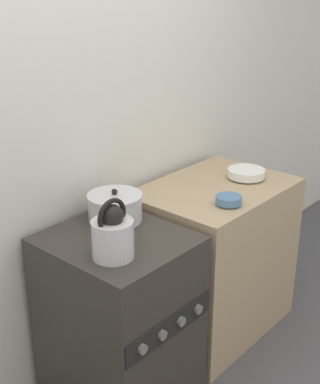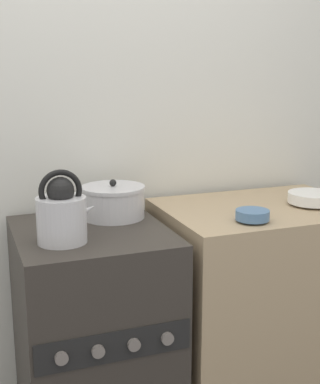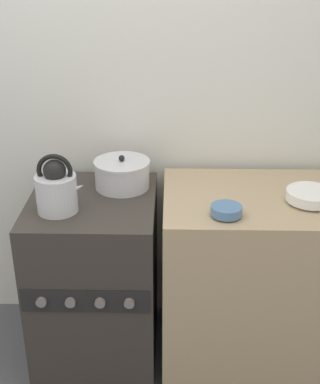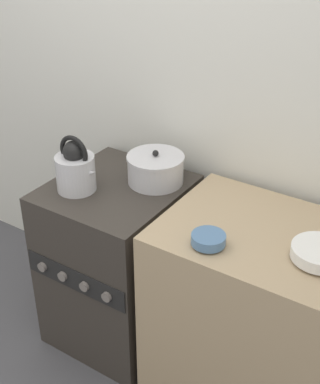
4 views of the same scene
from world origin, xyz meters
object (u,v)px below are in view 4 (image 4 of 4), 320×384
at_px(kettle, 76,169).
at_px(enamel_bowl, 320,253).
at_px(cooking_pot, 156,169).
at_px(small_ceramic_bowl, 208,239).
at_px(stove, 119,262).

relative_size(kettle, enamel_bowl, 1.26).
relative_size(kettle, cooking_pot, 1.00).
distance_m(enamel_bowl, small_ceramic_bowl, 0.39).
bearing_deg(enamel_bowl, cooking_pot, 166.75).
distance_m(stove, cooking_pot, 0.52).
relative_size(stove, kettle, 3.27).
bearing_deg(cooking_pot, enamel_bowl, -13.25).
bearing_deg(stove, small_ceramic_bowl, -18.47).
bearing_deg(enamel_bowl, kettle, -177.13).
distance_m(kettle, cooking_pot, 0.35).
relative_size(kettle, small_ceramic_bowl, 2.01).
bearing_deg(small_ceramic_bowl, stove, 161.53).
xyz_separation_m(stove, cooking_pot, (0.13, 0.14, 0.49)).
bearing_deg(enamel_bowl, small_ceramic_bowl, -159.77).
bearing_deg(kettle, stove, 41.32).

